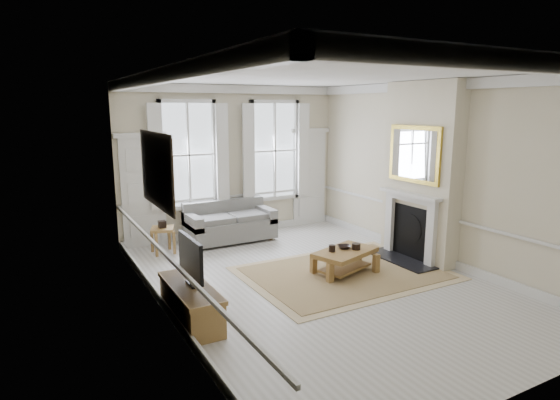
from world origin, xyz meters
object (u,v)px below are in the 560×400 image
tv_stand (191,303)px  coffee_table (345,255)px  side_table (163,233)px  sofa (229,224)px

tv_stand → coffee_table: bearing=9.4°
side_table → tv_stand: size_ratio=0.38×
tv_stand → side_table: bearing=81.5°
sofa → side_table: size_ratio=3.43×
sofa → tv_stand: (-2.01, -3.45, -0.10)m
side_table → tv_stand: 3.29m
side_table → coffee_table: side_table is taller
side_table → coffee_table: 3.73m
sofa → side_table: (-1.53, -0.20, 0.06)m
side_table → coffee_table: size_ratio=0.42×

